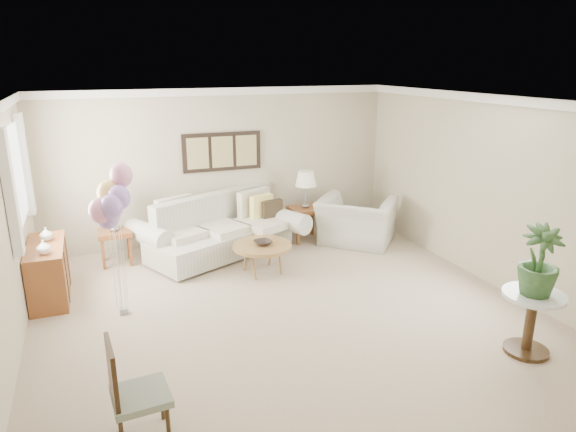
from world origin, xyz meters
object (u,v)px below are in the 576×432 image
object	(u,v)px
sofa	(220,232)
accent_chair	(131,390)
armchair	(356,221)
coffee_table	(262,247)
balloon_cluster	(111,201)

from	to	relation	value
sofa	accent_chair	distance (m)	4.32
sofa	armchair	distance (m)	2.32
coffee_table	accent_chair	distance (m)	3.64
accent_chair	balloon_cluster	distance (m)	2.54
armchair	balloon_cluster	world-z (taller)	balloon_cluster
sofa	coffee_table	xyz separation A→B (m)	(0.39, -1.00, 0.03)
armchair	balloon_cluster	size ratio (longest dim) A/B	0.65
armchair	accent_chair	world-z (taller)	accent_chair
sofa	coffee_table	size ratio (longest dim) A/B	3.35
coffee_table	accent_chair	bearing A→B (deg)	-125.39
coffee_table	armchair	bearing A→B (deg)	18.58
sofa	accent_chair	xyz separation A→B (m)	(-1.72, -3.96, 0.10)
accent_chair	balloon_cluster	size ratio (longest dim) A/B	0.49
sofa	accent_chair	size ratio (longest dim) A/B	3.18
coffee_table	balloon_cluster	size ratio (longest dim) A/B	0.46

